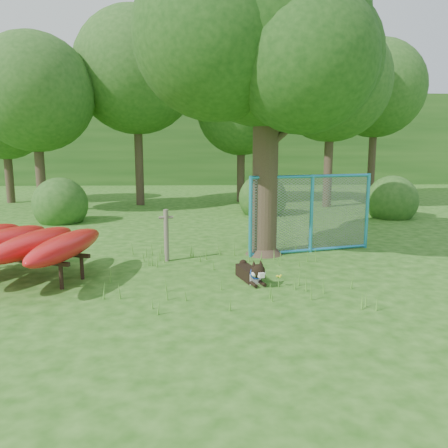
{
  "coord_description": "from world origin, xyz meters",
  "views": [
    {
      "loc": [
        -0.17,
        -7.18,
        2.47
      ],
      "look_at": [
        0.2,
        1.2,
        1.0
      ],
      "focal_mm": 35.0,
      "sensor_mm": 36.0,
      "label": 1
    }
  ],
  "objects_px": {
    "husky_dog": "(252,273)",
    "fence_section": "(311,214)",
    "oak_tree": "(265,37)",
    "kayak_rack": "(18,243)"
  },
  "relations": [
    {
      "from": "kayak_rack",
      "to": "oak_tree",
      "type": "bearing_deg",
      "value": 38.85
    },
    {
      "from": "oak_tree",
      "to": "husky_dog",
      "type": "distance_m",
      "value": 5.17
    },
    {
      "from": "kayak_rack",
      "to": "fence_section",
      "type": "distance_m",
      "value": 6.35
    },
    {
      "from": "husky_dog",
      "to": "fence_section",
      "type": "distance_m",
      "value": 2.92
    },
    {
      "from": "husky_dog",
      "to": "fence_section",
      "type": "xyz_separation_m",
      "value": [
        1.66,
        2.28,
        0.76
      ]
    },
    {
      "from": "oak_tree",
      "to": "fence_section",
      "type": "height_order",
      "value": "oak_tree"
    },
    {
      "from": "oak_tree",
      "to": "husky_dog",
      "type": "xyz_separation_m",
      "value": [
        -0.47,
        -2.15,
        -4.67
      ]
    },
    {
      "from": "husky_dog",
      "to": "kayak_rack",
      "type": "bearing_deg",
      "value": 157.95
    },
    {
      "from": "oak_tree",
      "to": "kayak_rack",
      "type": "relative_size",
      "value": 2.12
    },
    {
      "from": "oak_tree",
      "to": "kayak_rack",
      "type": "height_order",
      "value": "oak_tree"
    }
  ]
}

